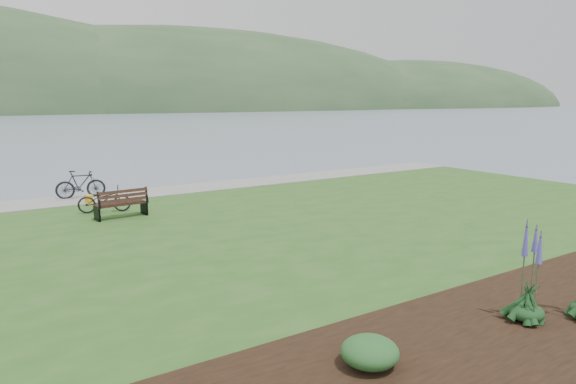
{
  "coord_description": "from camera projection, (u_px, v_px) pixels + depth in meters",
  "views": [
    {
      "loc": [
        -7.14,
        -14.26,
        4.33
      ],
      "look_at": [
        1.93,
        -0.3,
        1.3
      ],
      "focal_mm": 32.0,
      "sensor_mm": 36.0,
      "label": 1
    }
  ],
  "objects": [
    {
      "name": "ground",
      "position": [
        232.0,
        236.0,
        16.37
      ],
      "size": [
        600.0,
        600.0,
        0.0
      ],
      "primitive_type": "plane",
      "color": "slate",
      "rests_on": "ground"
    },
    {
      "name": "lawn",
      "position": [
        264.0,
        245.0,
        14.68
      ],
      "size": [
        34.0,
        20.0,
        0.4
      ],
      "primitive_type": "cube",
      "color": "#29511C",
      "rests_on": "ground"
    },
    {
      "name": "shoreline_path",
      "position": [
        159.0,
        191.0,
        21.99
      ],
      "size": [
        34.0,
        2.2,
        0.03
      ],
      "primitive_type": "cube",
      "color": "gray",
      "rests_on": "lawn"
    },
    {
      "name": "far_hillside",
      "position": [
        51.0,
        112.0,
        167.37
      ],
      "size": [
        580.0,
        80.0,
        38.0
      ],
      "primitive_type": null,
      "color": "#2D4B2A",
      "rests_on": "ground"
    },
    {
      "name": "park_bench",
      "position": [
        122.0,
        203.0,
        17.1
      ],
      "size": [
        1.69,
        0.78,
        1.02
      ],
      "rotation": [
        0.0,
        0.0,
        0.07
      ],
      "color": "black",
      "rests_on": "lawn"
    },
    {
      "name": "bicycle_a",
      "position": [
        104.0,
        199.0,
        17.94
      ],
      "size": [
        1.07,
        1.87,
        0.93
      ],
      "primitive_type": "imported",
      "rotation": [
        0.0,
        0.0,
        1.3
      ],
      "color": "black",
      "rests_on": "lawn"
    },
    {
      "name": "bicycle_b",
      "position": [
        80.0,
        184.0,
        20.48
      ],
      "size": [
        0.82,
        1.94,
        1.13
      ],
      "primitive_type": "imported",
      "rotation": [
        0.0,
        0.0,
        1.42
      ],
      "color": "black",
      "rests_on": "lawn"
    },
    {
      "name": "pannier",
      "position": [
        89.0,
        199.0,
        19.51
      ],
      "size": [
        0.29,
        0.36,
        0.33
      ],
      "primitive_type": "cube",
      "rotation": [
        0.0,
        0.0,
        0.35
      ],
      "color": "#F7A71D",
      "rests_on": "lawn"
    },
    {
      "name": "echium_4",
      "position": [
        529.0,
        277.0,
        9.0
      ],
      "size": [
        0.62,
        0.62,
        2.14
      ],
      "color": "#123417",
      "rests_on": "garden_bed"
    },
    {
      "name": "shrub_0",
      "position": [
        370.0,
        352.0,
        7.55
      ],
      "size": [
        0.87,
        0.87,
        0.44
      ],
      "primitive_type": "ellipsoid",
      "color": "#1E4C21",
      "rests_on": "garden_bed"
    }
  ]
}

